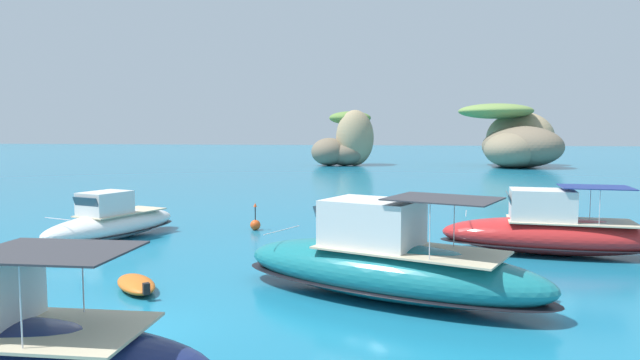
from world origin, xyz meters
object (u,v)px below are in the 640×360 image
object	(u,v)px
islet_large	(515,140)
motorboat_teal	(385,265)
dinghy_tender	(136,284)
motorboat_white	(112,223)
motorboat_red	(551,232)
channel_buoy	(255,224)
islet_small	(346,142)

from	to	relation	value
islet_large	motorboat_teal	bearing A→B (deg)	-102.35
dinghy_tender	islet_large	bearing A→B (deg)	71.67
motorboat_white	motorboat_red	bearing A→B (deg)	-0.15
islet_large	dinghy_tender	xyz separation A→B (m)	(-24.06, -72.60, -3.68)
motorboat_red	channel_buoy	distance (m)	14.85
dinghy_tender	motorboat_teal	bearing A→B (deg)	4.18
islet_small	motorboat_white	distance (m)	62.40
islet_small	motorboat_teal	size ratio (longest dim) A/B	0.97
motorboat_white	dinghy_tender	size ratio (longest dim) A/B	3.14
islet_large	motorboat_teal	world-z (taller)	islet_large
islet_large	dinghy_tender	bearing A→B (deg)	-108.33
motorboat_teal	motorboat_red	world-z (taller)	motorboat_teal
motorboat_teal	dinghy_tender	world-z (taller)	motorboat_teal
islet_large	motorboat_white	world-z (taller)	islet_large
motorboat_teal	islet_large	bearing A→B (deg)	77.65
dinghy_tender	islet_small	bearing A→B (deg)	91.15
islet_large	islet_small	world-z (taller)	islet_large
motorboat_white	channel_buoy	distance (m)	7.31
islet_large	motorboat_teal	xyz separation A→B (m)	(-15.76, -71.99, -2.85)
motorboat_teal	motorboat_white	distance (m)	15.94
motorboat_teal	motorboat_white	world-z (taller)	motorboat_teal
dinghy_tender	channel_buoy	bearing A→B (deg)	86.65
islet_small	motorboat_teal	bearing A→B (deg)	-82.10
islet_small	motorboat_white	size ratio (longest dim) A/B	1.28
islet_large	islet_small	xyz separation A→B (m)	(-25.48, -2.02, -0.23)
dinghy_tender	motorboat_red	bearing A→B (deg)	28.94
islet_small	motorboat_white	bearing A→B (deg)	-93.86
motorboat_teal	channel_buoy	world-z (taller)	motorboat_teal
dinghy_tender	channel_buoy	distance (m)	12.04
islet_large	motorboat_white	bearing A→B (deg)	-114.80
islet_large	motorboat_white	xyz separation A→B (m)	(-29.68, -64.21, -3.11)
islet_large	channel_buoy	xyz separation A→B (m)	(-23.35, -60.58, -3.57)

